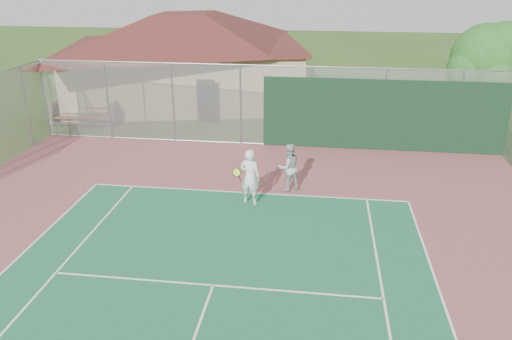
{
  "coord_description": "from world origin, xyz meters",
  "views": [
    {
      "loc": [
        2.4,
        -3.66,
        7.29
      ],
      "look_at": [
        0.49,
        10.74,
        1.36
      ],
      "focal_mm": 35.0,
      "sensor_mm": 36.0,
      "label": 1
    }
  ],
  "objects_px": {
    "player_white_front": "(250,177)",
    "player_grey_back": "(289,168)",
    "tree": "(487,60)",
    "clubhouse": "(186,49)",
    "bleachers": "(87,110)"
  },
  "relations": [
    {
      "from": "bleachers",
      "to": "player_white_front",
      "type": "xyz_separation_m",
      "value": [
        9.46,
        -8.2,
        0.32
      ]
    },
    {
      "from": "tree",
      "to": "player_grey_back",
      "type": "height_order",
      "value": "tree"
    },
    {
      "from": "clubhouse",
      "to": "player_grey_back",
      "type": "relative_size",
      "value": 9.03
    },
    {
      "from": "player_grey_back",
      "to": "bleachers",
      "type": "bearing_deg",
      "value": -63.29
    },
    {
      "from": "clubhouse",
      "to": "player_white_front",
      "type": "relative_size",
      "value": 8.06
    },
    {
      "from": "tree",
      "to": "clubhouse",
      "type": "bearing_deg",
      "value": 165.12
    },
    {
      "from": "player_white_front",
      "to": "player_grey_back",
      "type": "bearing_deg",
      "value": -119.35
    },
    {
      "from": "clubhouse",
      "to": "player_white_front",
      "type": "xyz_separation_m",
      "value": [
        5.55,
        -13.18,
        -2.03
      ]
    },
    {
      "from": "player_white_front",
      "to": "player_grey_back",
      "type": "relative_size",
      "value": 1.12
    },
    {
      "from": "clubhouse",
      "to": "bleachers",
      "type": "relative_size",
      "value": 4.72
    },
    {
      "from": "player_white_front",
      "to": "player_grey_back",
      "type": "distance_m",
      "value": 1.73
    },
    {
      "from": "bleachers",
      "to": "tree",
      "type": "xyz_separation_m",
      "value": [
        19.03,
        0.96,
        2.74
      ]
    },
    {
      "from": "bleachers",
      "to": "player_white_front",
      "type": "bearing_deg",
      "value": -43.56
    },
    {
      "from": "bleachers",
      "to": "clubhouse",
      "type": "bearing_deg",
      "value": 49.21
    },
    {
      "from": "tree",
      "to": "bleachers",
      "type": "bearing_deg",
      "value": -177.11
    }
  ]
}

